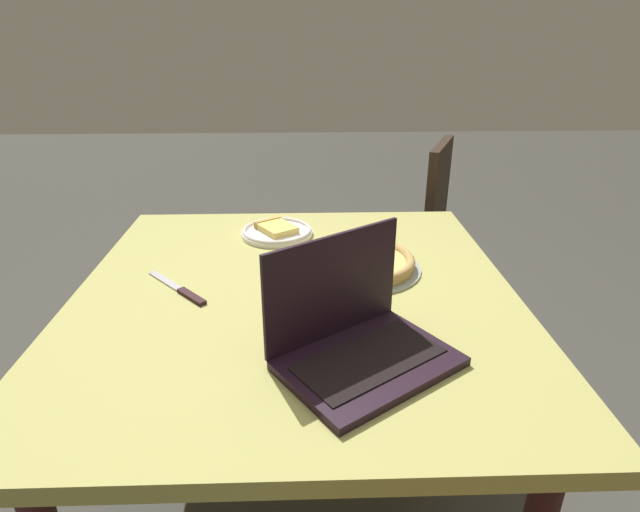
{
  "coord_description": "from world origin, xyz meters",
  "views": [
    {
      "loc": [
        -1.15,
        -0.02,
        1.35
      ],
      "look_at": [
        0.07,
        -0.06,
        0.8
      ],
      "focal_mm": 28.94,
      "sensor_mm": 36.0,
      "label": 1
    }
  ],
  "objects_px": {
    "dining_table": "(296,320)",
    "chair_far": "(411,231)",
    "laptop": "(357,336)",
    "table_knife": "(182,290)",
    "pizza_plate": "(277,231)",
    "pizza_tray": "(363,262)"
  },
  "relations": [
    {
      "from": "pizza_plate",
      "to": "table_knife",
      "type": "relative_size",
      "value": 1.16
    },
    {
      "from": "dining_table",
      "to": "table_knife",
      "type": "relative_size",
      "value": 6.07
    },
    {
      "from": "dining_table",
      "to": "pizza_plate",
      "type": "distance_m",
      "value": 0.4
    },
    {
      "from": "laptop",
      "to": "chair_far",
      "type": "bearing_deg",
      "value": -16.56
    },
    {
      "from": "dining_table",
      "to": "chair_far",
      "type": "distance_m",
      "value": 1.08
    },
    {
      "from": "table_knife",
      "to": "chair_far",
      "type": "xyz_separation_m",
      "value": [
        0.95,
        -0.78,
        -0.22
      ]
    },
    {
      "from": "pizza_tray",
      "to": "table_knife",
      "type": "bearing_deg",
      "value": 104.05
    },
    {
      "from": "pizza_tray",
      "to": "chair_far",
      "type": "xyz_separation_m",
      "value": [
        0.83,
        -0.31,
        -0.24
      ]
    },
    {
      "from": "laptop",
      "to": "table_knife",
      "type": "distance_m",
      "value": 0.51
    },
    {
      "from": "laptop",
      "to": "pizza_tray",
      "type": "height_order",
      "value": "laptop"
    },
    {
      "from": "pizza_tray",
      "to": "table_knife",
      "type": "xyz_separation_m",
      "value": [
        -0.12,
        0.47,
        -0.02
      ]
    },
    {
      "from": "dining_table",
      "to": "pizza_plate",
      "type": "xyz_separation_m",
      "value": [
        0.39,
        0.06,
        0.1
      ]
    },
    {
      "from": "pizza_plate",
      "to": "pizza_tray",
      "type": "relative_size",
      "value": 0.71
    },
    {
      "from": "chair_far",
      "to": "pizza_plate",
      "type": "bearing_deg",
      "value": 135.48
    },
    {
      "from": "dining_table",
      "to": "pizza_plate",
      "type": "height_order",
      "value": "pizza_plate"
    },
    {
      "from": "laptop",
      "to": "table_knife",
      "type": "bearing_deg",
      "value": 54.43
    },
    {
      "from": "chair_far",
      "to": "dining_table",
      "type": "bearing_deg",
      "value": 152.55
    },
    {
      "from": "dining_table",
      "to": "pizza_plate",
      "type": "relative_size",
      "value": 5.22
    },
    {
      "from": "chair_far",
      "to": "pizza_tray",
      "type": "bearing_deg",
      "value": 159.4
    },
    {
      "from": "pizza_tray",
      "to": "dining_table",
      "type": "bearing_deg",
      "value": 124.2
    },
    {
      "from": "dining_table",
      "to": "chair_far",
      "type": "relative_size",
      "value": 1.29
    },
    {
      "from": "table_knife",
      "to": "dining_table",
      "type": "bearing_deg",
      "value": -91.46
    }
  ]
}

